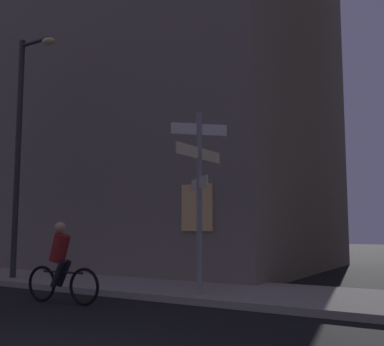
% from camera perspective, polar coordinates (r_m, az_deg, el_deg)
% --- Properties ---
extents(sidewalk_kerb, '(40.00, 3.19, 0.14)m').
position_cam_1_polar(sidewalk_kerb, '(10.67, 6.85, -14.20)').
color(sidewalk_kerb, gray).
rests_on(sidewalk_kerb, ground_plane).
extents(signpost, '(0.92, 1.77, 3.78)m').
position_cam_1_polar(signpost, '(9.92, 0.89, -1.44)').
color(signpost, gray).
rests_on(signpost, sidewalk_kerb).
extents(street_lamp, '(1.38, 0.28, 6.69)m').
position_cam_1_polar(street_lamp, '(14.08, -19.75, 4.17)').
color(street_lamp, '#2D2D30').
rests_on(street_lamp, sidewalk_kerb).
extents(cyclist, '(1.82, 0.35, 1.61)m').
position_cam_1_polar(cyclist, '(10.01, -15.48, -10.63)').
color(cyclist, black).
rests_on(cyclist, ground_plane).
extents(building_left_block, '(12.68, 9.43, 17.02)m').
position_cam_1_polar(building_left_block, '(19.95, -4.43, 14.09)').
color(building_left_block, slate).
rests_on(building_left_block, ground_plane).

